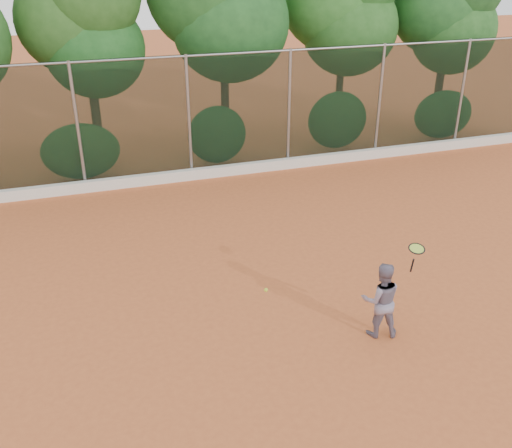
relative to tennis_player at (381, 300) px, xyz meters
name	(u,v)px	position (x,y,z in m)	size (l,w,h in m)	color
ground	(273,306)	(-1.45, 1.37, -0.69)	(80.00, 80.00, 0.00)	#C55E2E
concrete_curb	(193,174)	(-1.45, 8.19, -0.54)	(24.00, 0.20, 0.30)	silver
tennis_player	(381,300)	(0.00, 0.00, 0.00)	(0.67, 0.52, 1.39)	slate
chainlink_fence	(189,115)	(-1.45, 8.37, 1.17)	(24.09, 0.09, 3.50)	black
foliage_backdrop	(151,12)	(-2.00, 10.35, 3.71)	(23.70, 3.63, 7.55)	#442D1A
tennis_racket	(416,251)	(0.49, -0.12, 0.93)	(0.34, 0.34, 0.54)	black
tennis_ball_in_flight	(266,290)	(-2.16, -0.26, 0.79)	(0.06, 0.06, 0.06)	#BBD12F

